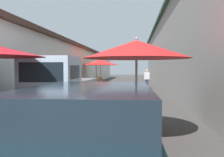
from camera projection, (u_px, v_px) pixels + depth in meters
ground at (115, 94)px, 15.12m from camera, size 90.00×90.00×0.00m
building_left_whitewash at (29, 66)px, 17.98m from camera, size 49.80×7.50×3.64m
building_right_concrete at (216, 48)px, 16.51m from camera, size 49.80×7.50×6.12m
fruit_stall_near_right at (136, 61)px, 5.72m from camera, size 2.62×2.62×2.44m
fruit_stall_far_left at (100, 65)px, 18.52m from camera, size 2.79×2.79×2.42m
fruit_stall_mid_lane at (96, 65)px, 21.14m from camera, size 2.50×2.50×2.44m
hatchback_car at (91, 140)px, 3.10m from camera, size 3.94×1.98×1.45m
delivery_truck at (58, 85)px, 8.76m from camera, size 4.97×2.08×2.08m
vendor_by_crates at (147, 78)px, 18.79m from camera, size 0.53×0.43×1.58m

